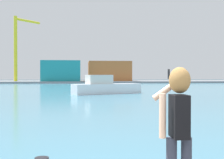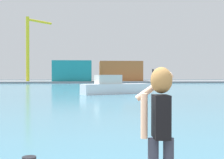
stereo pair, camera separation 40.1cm
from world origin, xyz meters
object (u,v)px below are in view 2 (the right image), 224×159
Objects in this scene: person_photographer at (160,119)px; warehouse_left at (73,71)px; boat_moored at (115,87)px; port_crane at (30,44)px; warehouse_right at (120,71)px.

person_photographer is 88.46m from warehouse_left.
boat_moored is 0.46× the size of port_crane.
warehouse_left is at bearing 6.32° from person_photographer.
warehouse_right is at bearing 59.51° from boat_moored.
person_photographer is 0.14× the size of warehouse_right.
warehouse_right is at bearing -2.93° from person_photographer.
boat_moored is 59.02m from warehouse_right.
boat_moored is at bearing -95.73° from warehouse_right.
person_photographer is at bearing -85.55° from warehouse_left.
warehouse_right is 0.67× the size of port_crane.
warehouse_right reaches higher than person_photographer.
port_crane is at bearing 179.09° from warehouse_left.
person_photographer is 0.09× the size of port_crane.
port_crane reaches higher than warehouse_left.
port_crane is (-19.58, 88.38, 10.10)m from person_photographer.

